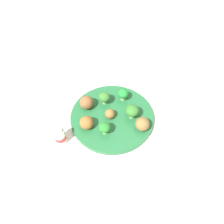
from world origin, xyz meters
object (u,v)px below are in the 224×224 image
object	(u,v)px
plate	(112,117)
yogurt_bottle	(60,136)
broccoli_floret_mid_left	(105,128)
fork	(170,94)
broccoli_floret_back_right	(132,111)
broccoli_floret_front_right	(123,94)
meatball_front_right	(109,113)
napkin	(167,91)
knife	(163,88)
meatball_near_rim	(87,123)
broccoli_floret_mid_right	(104,97)
meatball_front_left	(142,124)
meatball_back_left	(87,103)

from	to	relation	value
plate	yogurt_bottle	size ratio (longest dim) A/B	4.11
broccoli_floret_mid_left	fork	bearing A→B (deg)	-179.88
broccoli_floret_back_right	broccoli_floret_front_right	world-z (taller)	broccoli_floret_back_right
fork	meatball_front_right	bearing A→B (deg)	-10.00
broccoli_floret_back_right	napkin	bearing A→B (deg)	-173.84
meatball_front_right	knife	world-z (taller)	meatball_front_right
broccoli_floret_mid_left	meatball_near_rim	size ratio (longest dim) A/B	0.99
broccoli_floret_back_right	broccoli_floret_mid_right	bearing A→B (deg)	-69.45
plate	broccoli_floret_back_right	distance (m)	0.08
broccoli_floret_mid_left	broccoli_floret_mid_right	distance (m)	0.12
meatball_front_right	knife	xyz separation A→B (m)	(-0.24, 0.01, -0.03)
plate	meatball_front_right	size ratio (longest dim) A/B	8.38
yogurt_bottle	broccoli_floret_back_right	bearing A→B (deg)	164.21
broccoli_floret_mid_left	broccoli_floret_mid_right	xyz separation A→B (m)	(-0.07, -0.10, 0.00)
meatball_near_rim	yogurt_bottle	distance (m)	0.09
broccoli_floret_front_right	meatball_front_left	xyz separation A→B (m)	(0.03, 0.13, -0.00)
meatball_front_left	broccoli_floret_back_right	bearing A→B (deg)	-93.40
broccoli_floret_mid_right	meatball_near_rim	size ratio (longest dim) A/B	1.06
meatball_front_left	knife	world-z (taller)	meatball_front_left
meatball_front_left	yogurt_bottle	size ratio (longest dim) A/B	0.68
broccoli_floret_mid_right	fork	size ratio (longest dim) A/B	0.39
meatball_front_right	meatball_back_left	distance (m)	0.09
meatball_front_left	meatball_back_left	bearing A→B (deg)	-62.25
knife	broccoli_floret_mid_right	bearing A→B (deg)	-16.32
meatball_back_left	fork	distance (m)	0.31
broccoli_floret_mid_right	broccoli_floret_front_right	world-z (taller)	broccoli_floret_mid_right
napkin	yogurt_bottle	size ratio (longest dim) A/B	2.50
yogurt_bottle	meatball_back_left	bearing A→B (deg)	-156.94
broccoli_floret_mid_right	meatball_front_left	size ratio (longest dim) A/B	1.02
broccoli_floret_mid_left	knife	xyz separation A→B (m)	(-0.29, -0.04, -0.04)
napkin	broccoli_floret_mid_left	bearing A→B (deg)	3.61
plate	broccoli_floret_front_right	distance (m)	0.09
meatball_back_left	yogurt_bottle	size ratio (longest dim) A/B	0.70
plate	napkin	xyz separation A→B (m)	(-0.24, 0.02, -0.01)
plate	meatball_near_rim	size ratio (longest dim) A/B	6.23
broccoli_floret_mid_left	fork	size ratio (longest dim) A/B	0.37
plate	napkin	distance (m)	0.24
meatball_front_left	knife	bearing A→B (deg)	-153.24
meatball_near_rim	napkin	size ratio (longest dim) A/B	0.26
broccoli_floret_mid_right	broccoli_floret_front_right	bearing A→B (deg)	158.66
broccoli_floret_front_right	meatball_front_left	size ratio (longest dim) A/B	0.95
plate	broccoli_floret_mid_right	size ratio (longest dim) A/B	5.91
napkin	yogurt_bottle	xyz separation A→B (m)	(0.42, -0.05, 0.03)
meatball_near_rim	fork	distance (m)	0.33
broccoli_floret_mid_right	yogurt_bottle	world-z (taller)	yogurt_bottle
meatball_front_right	napkin	distance (m)	0.25
meatball_front_right	plate	bearing A→B (deg)	162.68
plate	napkin	size ratio (longest dim) A/B	1.65
broccoli_floret_back_right	fork	world-z (taller)	broccoli_floret_back_right
meatball_back_left	meatball_front_right	bearing A→B (deg)	115.89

